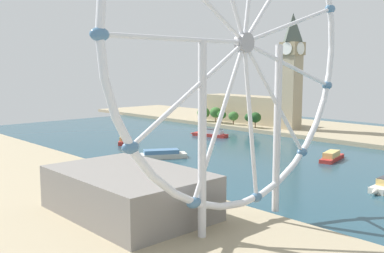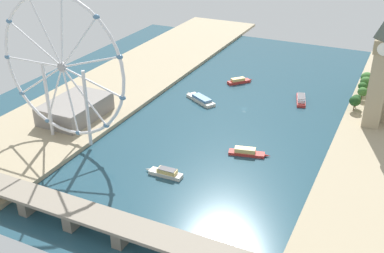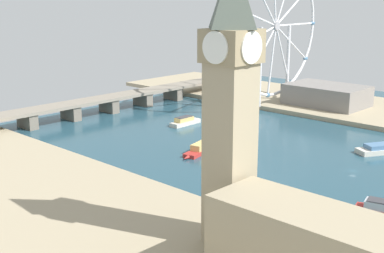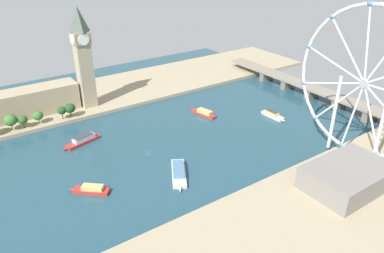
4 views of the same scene
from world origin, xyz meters
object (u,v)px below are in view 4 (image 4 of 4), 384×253
(clock_tower, at_px, (83,56))
(tour_boat_3, at_px, (204,113))
(tour_boat_4, at_px, (273,115))
(parliament_block, at_px, (26,103))
(river_bridge, at_px, (312,90))
(tour_boat_1, at_px, (91,190))
(tour_boat_2, at_px, (83,140))
(tour_boat_0, at_px, (179,173))
(ferris_wheel, at_px, (364,85))
(riverside_hall, at_px, (348,177))

(clock_tower, relative_size, tour_boat_3, 3.05)
(tour_boat_4, bearing_deg, parliament_block, -125.14)
(clock_tower, relative_size, tour_boat_4, 3.43)
(river_bridge, height_order, tour_boat_1, river_bridge)
(clock_tower, height_order, tour_boat_2, clock_tower)
(clock_tower, relative_size, tour_boat_1, 3.96)
(river_bridge, bearing_deg, tour_boat_0, -77.71)
(ferris_wheel, height_order, riverside_hall, ferris_wheel)
(river_bridge, relative_size, tour_boat_3, 7.81)
(parliament_block, xyz_separation_m, riverside_hall, (222.43, 137.48, -4.49))
(ferris_wheel, distance_m, riverside_hall, 60.44)
(tour_boat_4, bearing_deg, ferris_wheel, -7.45)
(river_bridge, height_order, tour_boat_2, river_bridge)
(river_bridge, bearing_deg, tour_boat_3, -103.83)
(clock_tower, bearing_deg, tour_boat_2, -25.41)
(tour_boat_1, bearing_deg, ferris_wheel, -161.48)
(parliament_block, height_order, tour_boat_3, parliament_block)
(parliament_block, height_order, tour_boat_0, parliament_block)
(river_bridge, bearing_deg, parliament_block, -114.28)
(ferris_wheel, height_order, tour_boat_0, ferris_wheel)
(clock_tower, height_order, ferris_wheel, ferris_wheel)
(parliament_block, height_order, riverside_hall, parliament_block)
(tour_boat_4, bearing_deg, clock_tower, -132.31)
(clock_tower, distance_m, tour_boat_2, 81.78)
(clock_tower, bearing_deg, tour_boat_4, 48.89)
(riverside_hall, xyz_separation_m, tour_boat_0, (-73.44, -77.24, -8.18))
(tour_boat_0, bearing_deg, tour_boat_4, 133.97)
(riverside_hall, bearing_deg, clock_tower, -158.05)
(riverside_hall, height_order, river_bridge, riverside_hall)
(tour_boat_1, relative_size, tour_boat_4, 0.87)
(parliament_block, xyz_separation_m, tour_boat_2, (70.00, 22.93, -12.29))
(tour_boat_2, bearing_deg, riverside_hall, 112.11)
(ferris_wheel, bearing_deg, tour_boat_4, 173.75)
(tour_boat_1, distance_m, tour_boat_2, 66.47)
(tour_boat_0, distance_m, tour_boat_4, 121.37)
(tour_boat_0, relative_size, tour_boat_2, 1.10)
(ferris_wheel, distance_m, river_bridge, 128.09)
(parliament_block, distance_m, riverside_hall, 261.53)
(tour_boat_3, bearing_deg, tour_boat_1, 99.31)
(river_bridge, bearing_deg, tour_boat_4, -80.74)
(riverside_hall, distance_m, river_bridge, 154.25)
(ferris_wheel, height_order, tour_boat_2, ferris_wheel)
(tour_boat_3, bearing_deg, tour_boat_4, -141.87)
(tour_boat_1, bearing_deg, parliament_block, -46.85)
(tour_boat_2, bearing_deg, parliament_block, -86.67)
(tour_boat_2, bearing_deg, tour_boat_0, 100.47)
(parliament_block, xyz_separation_m, ferris_wheel, (202.04, 169.03, 42.86))
(tour_boat_0, xyz_separation_m, tour_boat_2, (-78.99, -37.31, 0.39))
(clock_tower, xyz_separation_m, tour_boat_1, (124.45, -46.75, -47.26))
(riverside_hall, bearing_deg, tour_boat_0, -133.56)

